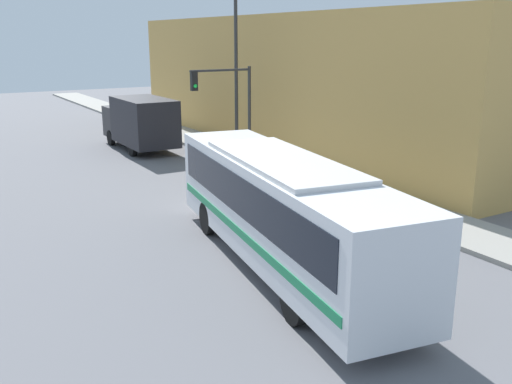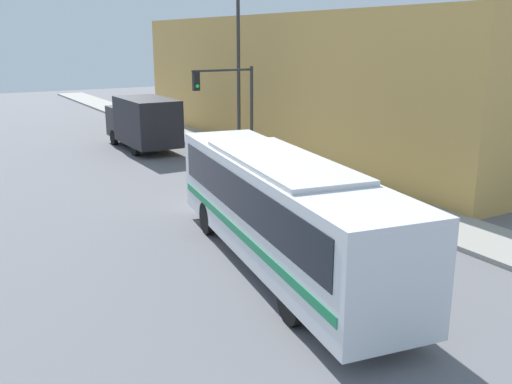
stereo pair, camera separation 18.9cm
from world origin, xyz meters
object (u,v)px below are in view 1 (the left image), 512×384
(delivery_truck, at_px, (140,121))
(fire_hydrant, at_px, (361,193))
(city_bus, at_px, (281,205))
(street_lamp, at_px, (230,63))
(traffic_light_pole, at_px, (228,97))
(parking_meter, at_px, (285,156))

(delivery_truck, height_order, fire_hydrant, delivery_truck)
(city_bus, xyz_separation_m, street_lamp, (5.89, 13.60, 3.15))
(traffic_light_pole, bearing_deg, delivery_truck, 108.51)
(city_bus, xyz_separation_m, fire_hydrant, (5.97, 3.45, -1.32))
(delivery_truck, xyz_separation_m, fire_hydrant, (3.24, -15.21, -1.12))
(traffic_light_pole, bearing_deg, street_lamp, 57.60)
(fire_hydrant, bearing_deg, city_bus, -150.02)
(street_lamp, bearing_deg, city_bus, -113.42)
(parking_meter, bearing_deg, traffic_light_pole, 106.77)
(delivery_truck, relative_size, fire_hydrant, 8.96)
(delivery_truck, bearing_deg, fire_hydrant, -77.99)
(fire_hydrant, relative_size, traffic_light_pole, 0.15)
(parking_meter, bearing_deg, fire_hydrant, -90.00)
(parking_meter, bearing_deg, street_lamp, 90.95)
(city_bus, bearing_deg, street_lamp, 75.93)
(parking_meter, bearing_deg, delivery_truck, 107.91)
(parking_meter, distance_m, street_lamp, 6.32)
(fire_hydrant, distance_m, traffic_light_pole, 9.19)
(city_bus, bearing_deg, fire_hydrant, 39.34)
(delivery_truck, relative_size, street_lamp, 0.79)
(city_bus, relative_size, delivery_truck, 1.77)
(delivery_truck, xyz_separation_m, traffic_light_pole, (2.20, -6.56, 1.82))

